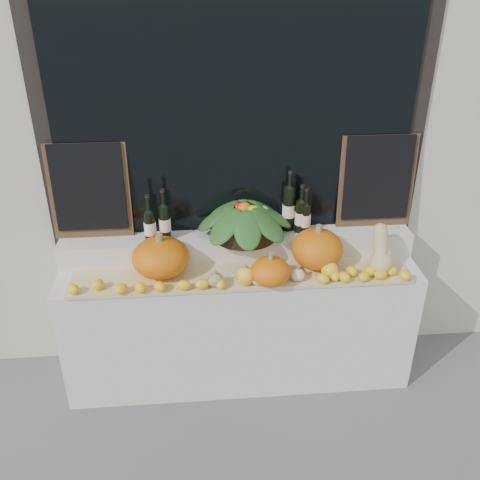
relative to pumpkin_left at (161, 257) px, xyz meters
name	(u,v)px	position (x,y,z in m)	size (l,w,h in m)	color
storefront_facade	(229,26)	(0.49, 0.80, 1.22)	(7.00, 0.94, 4.50)	beige
display_sill	(239,322)	(0.49, 0.08, -0.58)	(2.30, 0.55, 0.88)	silver
rear_tier	(237,245)	(0.49, 0.23, -0.06)	(2.30, 0.25, 0.16)	silver
straw_bedding	(241,276)	(0.49, -0.05, -0.13)	(2.10, 0.32, 0.03)	tan
pumpkin_left	(161,257)	(0.00, 0.00, 0.00)	(0.35, 0.35, 0.24)	#D6670B
pumpkin_right	(317,249)	(0.97, 0.01, 0.01)	(0.32, 0.32, 0.25)	#D6670B
pumpkin_center	(270,271)	(0.66, -0.17, -0.03)	(0.24, 0.24, 0.17)	#D6670B
butternut_squash	(381,253)	(1.36, -0.07, 0.00)	(0.15, 0.21, 0.29)	tan
decorative_gourds	(271,276)	(0.66, -0.16, -0.07)	(0.80, 0.14, 0.14)	#2E5E1C
lemon_heap	(242,279)	(0.49, -0.16, -0.09)	(2.20, 0.16, 0.06)	yellow
produce_bowl	(245,219)	(0.54, 0.21, 0.13)	(0.65, 0.65, 0.24)	black
wine_bottle_far_left	(150,226)	(-0.07, 0.18, 0.13)	(0.08, 0.08, 0.32)	black
wine_bottle_near_left	(165,222)	(0.03, 0.20, 0.14)	(0.08, 0.08, 0.35)	black
wine_bottle_tall	(289,208)	(0.83, 0.27, 0.17)	(0.08, 0.08, 0.41)	black
wine_bottle_near_right	(301,216)	(0.91, 0.23, 0.13)	(0.08, 0.08, 0.33)	black
wine_bottle_far_right	(305,218)	(0.93, 0.23, 0.12)	(0.08, 0.08, 0.31)	black
chalkboard_left	(89,190)	(-0.43, 0.29, 0.34)	(0.50, 0.07, 0.62)	#4C331E
chalkboard_right	(377,180)	(1.41, 0.29, 0.34)	(0.50, 0.07, 0.62)	#4C331E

